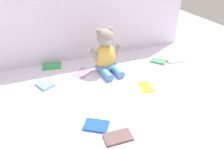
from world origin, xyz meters
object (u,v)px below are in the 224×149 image
object	(u,v)px
book_case_1	(175,60)
teddy_bear	(106,56)
book_case_0	(158,61)
book_case_4	(52,66)
book_case_6	(82,73)
book_case_7	(146,86)
book_case_3	(96,125)
book_case_5	(118,137)
book_case_2	(45,84)

from	to	relation	value
book_case_1	teddy_bear	bearing A→B (deg)	-86.21
book_case_0	book_case_4	xyz separation A→B (m)	(-0.76, 0.22, -0.00)
book_case_0	book_case_6	size ratio (longest dim) A/B	0.90
teddy_bear	book_case_1	distance (m)	0.55
book_case_0	book_case_7	bearing A→B (deg)	-176.62
teddy_bear	book_case_1	size ratio (longest dim) A/B	2.31
book_case_3	book_case_6	world-z (taller)	book_case_3
book_case_1	book_case_6	distance (m)	0.71
book_case_5	book_case_7	distance (m)	0.45
teddy_bear	book_case_7	size ratio (longest dim) A/B	2.48
book_case_6	book_case_7	world-z (taller)	book_case_7
book_case_7	teddy_bear	bearing A→B (deg)	127.54
book_case_6	teddy_bear	bearing A→B (deg)	42.49
book_case_6	book_case_5	bearing A→B (deg)	-40.21
book_case_0	book_case_2	bearing A→B (deg)	138.51
book_case_0	book_case_1	distance (m)	0.13
book_case_0	book_case_2	xyz separation A→B (m)	(-0.83, -0.01, 0.00)
book_case_7	book_case_3	bearing A→B (deg)	-142.45
book_case_2	book_case_7	world-z (taller)	book_case_2
book_case_3	book_case_1	bearing A→B (deg)	152.65
book_case_4	book_case_6	size ratio (longest dim) A/B	1.07
book_case_7	book_case_4	bearing A→B (deg)	145.87
teddy_bear	book_case_0	distance (m)	0.42
book_case_2	teddy_bear	bearing A→B (deg)	-19.21
book_case_0	book_case_4	world-z (taller)	book_case_0
book_case_5	book_case_7	world-z (taller)	book_case_5
book_case_1	book_case_6	bearing A→B (deg)	-86.36
book_case_3	book_case_4	xyz separation A→B (m)	(-0.11, 0.69, 0.00)
book_case_5	book_case_0	bearing A→B (deg)	137.62
book_case_5	book_case_6	world-z (taller)	book_case_5
book_case_1	book_case_7	bearing A→B (deg)	-48.71
teddy_bear	book_case_2	world-z (taller)	teddy_bear
book_case_3	book_case_0	bearing A→B (deg)	159.17
book_case_2	book_case_6	bearing A→B (deg)	-10.98
book_case_2	book_case_0	bearing A→B (deg)	-24.08
book_case_4	book_case_6	world-z (taller)	book_case_4
book_case_3	book_case_7	xyz separation A→B (m)	(0.39, 0.21, -0.00)
book_case_3	book_case_6	size ratio (longest dim) A/B	0.99
book_case_2	book_case_7	bearing A→B (deg)	-48.08
book_case_0	book_case_5	world-z (taller)	book_case_0
book_case_1	book_case_5	xyz separation A→B (m)	(-0.70, -0.54, -0.00)
book_case_1	book_case_2	world-z (taller)	book_case_1
teddy_bear	book_case_5	distance (m)	0.63
teddy_bear	book_case_3	distance (m)	0.56
book_case_6	book_case_4	bearing A→B (deg)	-173.13
book_case_0	book_case_6	world-z (taller)	book_case_0
book_case_0	book_case_1	size ratio (longest dim) A/B	0.82
book_case_1	book_case_3	world-z (taller)	book_case_1
book_case_1	book_case_3	distance (m)	0.88
book_case_3	book_case_5	world-z (taller)	book_case_5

